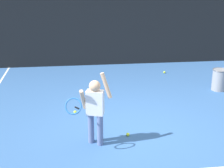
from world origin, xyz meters
The scene contains 9 objects.
ground_plane centered at (0.00, 0.00, 0.00)m, with size 20.00×20.00×0.00m, color #335B93.
back_fence_windscreen centered at (0.00, 4.82, 1.86)m, with size 10.33×0.08×3.72m, color black.
fence_post_1 centered at (-1.67, 4.88, 1.93)m, with size 0.09×0.09×3.87m, color slate.
fence_post_2 centered at (1.67, 4.88, 1.93)m, with size 0.09×0.09×3.87m, color slate.
tennis_player centered at (-0.80, -0.40, 0.73)m, with size 0.83×0.57×1.35m.
ball_hopper centered at (2.61, 2.02, 0.29)m, with size 0.38×0.38×0.56m.
tennis_ball_1 centered at (-0.16, -0.19, 0.03)m, with size 0.07×0.07×0.07m, color #CCE033.
tennis_ball_2 centered at (1.60, 3.61, 0.03)m, with size 0.07×0.07×0.07m, color #CCE033.
tennis_ball_4 centered at (-1.14, 0.97, 0.03)m, with size 0.07×0.07×0.07m, color #CCE033.
Camera 1 is at (-1.12, -5.61, 2.98)m, focal length 52.23 mm.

